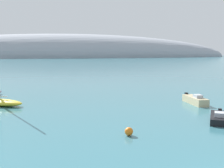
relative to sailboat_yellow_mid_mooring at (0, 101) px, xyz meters
The scene contains 5 objects.
distant_ridge 228.11m from the sailboat_yellow_mid_mooring, 85.42° to the left, with size 304.17×68.17×40.80m, color #999EA8.
sailboat_yellow_mid_mooring is the anchor object (origin of this frame).
motorboat_black_foreground 25.48m from the sailboat_yellow_mid_mooring, 29.62° to the right, with size 3.91×4.94×1.03m.
motorboat_sand_outer 24.44m from the sailboat_yellow_mid_mooring, ahead, with size 1.48×5.25×1.29m.
mooring_buoy_orange 19.75m from the sailboat_yellow_mid_mooring, 51.40° to the right, with size 0.68×0.68×0.68m, color orange.
Camera 1 is at (-8.73, -11.67, 6.90)m, focal length 47.52 mm.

